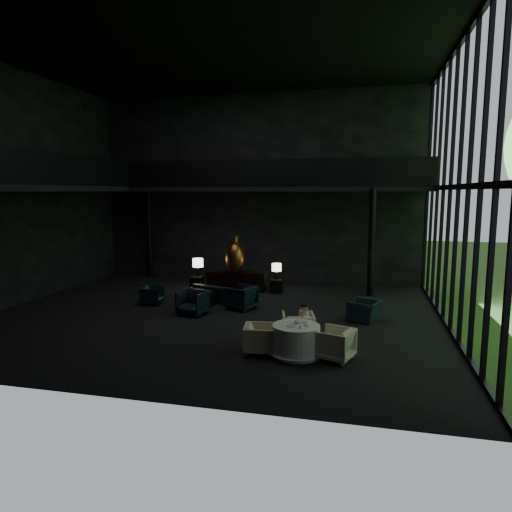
% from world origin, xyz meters
% --- Properties ---
extents(floor, '(14.00, 12.00, 0.02)m').
position_xyz_m(floor, '(0.00, 0.00, 0.00)').
color(floor, black).
rests_on(floor, ground).
extents(ceiling, '(14.00, 12.00, 0.02)m').
position_xyz_m(ceiling, '(0.00, 0.00, 8.00)').
color(ceiling, black).
rests_on(ceiling, ground).
extents(wall_back, '(14.00, 0.04, 8.00)m').
position_xyz_m(wall_back, '(0.00, 6.00, 4.00)').
color(wall_back, black).
rests_on(wall_back, ground).
extents(wall_front, '(14.00, 0.04, 8.00)m').
position_xyz_m(wall_front, '(0.00, -6.00, 4.00)').
color(wall_front, black).
rests_on(wall_front, ground).
extents(wall_left, '(0.04, 12.00, 8.00)m').
position_xyz_m(wall_left, '(-7.00, 0.00, 4.00)').
color(wall_left, black).
rests_on(wall_left, ground).
extents(curtain_wall, '(0.20, 12.00, 8.00)m').
position_xyz_m(curtain_wall, '(6.95, 0.00, 4.00)').
color(curtain_wall, black).
rests_on(curtain_wall, ground).
extents(mezzanine_left, '(2.00, 12.00, 0.25)m').
position_xyz_m(mezzanine_left, '(-6.00, 0.00, 4.00)').
color(mezzanine_left, black).
rests_on(mezzanine_left, wall_left).
extents(mezzanine_back, '(12.00, 2.00, 0.25)m').
position_xyz_m(mezzanine_back, '(1.00, 5.00, 4.00)').
color(mezzanine_back, black).
rests_on(mezzanine_back, wall_back).
extents(railing_left, '(0.06, 12.00, 1.00)m').
position_xyz_m(railing_left, '(-5.00, 0.00, 4.60)').
color(railing_left, black).
rests_on(railing_left, mezzanine_left).
extents(railing_back, '(12.00, 0.06, 1.00)m').
position_xyz_m(railing_back, '(1.00, 4.00, 4.60)').
color(railing_back, black).
rests_on(railing_back, mezzanine_back).
extents(column_nw, '(0.24, 0.24, 4.00)m').
position_xyz_m(column_nw, '(-5.00, 5.70, 2.00)').
color(column_nw, black).
rests_on(column_nw, floor).
extents(column_ne, '(0.24, 0.24, 4.00)m').
position_xyz_m(column_ne, '(4.80, 4.00, 2.00)').
color(column_ne, black).
rests_on(column_ne, floor).
extents(console, '(2.33, 0.53, 0.74)m').
position_xyz_m(console, '(-0.32, 3.69, 0.37)').
color(console, black).
rests_on(console, floor).
extents(bronze_urn, '(0.77, 0.77, 1.43)m').
position_xyz_m(bronze_urn, '(-0.32, 3.50, 1.35)').
color(bronze_urn, olive).
rests_on(bronze_urn, console).
extents(side_table_left, '(0.46, 0.46, 0.51)m').
position_xyz_m(side_table_left, '(-1.92, 3.55, 0.26)').
color(side_table_left, black).
rests_on(side_table_left, floor).
extents(table_lamp_left, '(0.42, 0.42, 0.71)m').
position_xyz_m(table_lamp_left, '(-1.92, 3.67, 1.02)').
color(table_lamp_left, black).
rests_on(table_lamp_left, side_table_left).
extents(side_table_right, '(0.47, 0.47, 0.51)m').
position_xyz_m(side_table_right, '(1.28, 3.66, 0.26)').
color(side_table_right, black).
rests_on(side_table_right, floor).
extents(table_lamp_right, '(0.36, 0.36, 0.61)m').
position_xyz_m(table_lamp_right, '(1.28, 3.71, 0.95)').
color(table_lamp_right, black).
rests_on(table_lamp_right, side_table_right).
extents(sofa, '(2.03, 1.18, 0.76)m').
position_xyz_m(sofa, '(-0.57, 1.88, 0.38)').
color(sofa, black).
rests_on(sofa, floor).
extents(lounge_armchair_west, '(0.61, 0.65, 0.61)m').
position_xyz_m(lounge_armchair_west, '(-2.56, 0.86, 0.30)').
color(lounge_armchair_west, black).
rests_on(lounge_armchair_west, floor).
extents(lounge_armchair_east, '(1.15, 1.18, 0.96)m').
position_xyz_m(lounge_armchair_east, '(0.62, 0.92, 0.48)').
color(lounge_armchair_east, black).
rests_on(lounge_armchair_east, floor).
extents(lounge_armchair_south, '(1.07, 1.03, 0.93)m').
position_xyz_m(lounge_armchair_south, '(-0.69, -0.08, 0.47)').
color(lounge_armchair_south, black).
rests_on(lounge_armchair_south, floor).
extents(window_armchair, '(0.82, 1.00, 0.76)m').
position_xyz_m(window_armchair, '(4.61, 0.43, 0.38)').
color(window_armchair, black).
rests_on(window_armchair, floor).
extents(coffee_table, '(1.16, 1.16, 0.43)m').
position_xyz_m(coffee_table, '(-0.95, 0.87, 0.21)').
color(coffee_table, black).
rests_on(coffee_table, floor).
extents(dining_table, '(1.28, 1.28, 0.75)m').
position_xyz_m(dining_table, '(3.00, -2.98, 0.33)').
color(dining_table, white).
rests_on(dining_table, floor).
extents(dining_chair_north, '(1.03, 0.99, 0.90)m').
position_xyz_m(dining_chair_north, '(2.91, -1.94, 0.45)').
color(dining_chair_north, beige).
rests_on(dining_chair_north, floor).
extents(dining_chair_east, '(1.00, 1.04, 0.85)m').
position_xyz_m(dining_chair_east, '(3.91, -3.02, 0.43)').
color(dining_chair_east, beige).
rests_on(dining_chair_east, floor).
extents(dining_chair_west, '(0.77, 0.81, 0.75)m').
position_xyz_m(dining_chair_west, '(2.12, -2.96, 0.37)').
color(dining_chair_west, beige).
rests_on(dining_chair_west, floor).
extents(child, '(0.28, 0.28, 0.59)m').
position_xyz_m(child, '(3.07, -1.97, 0.74)').
color(child, '#D37C90').
rests_on(child, dining_chair_north).
extents(plate_a, '(0.28, 0.28, 0.02)m').
position_xyz_m(plate_a, '(2.92, -3.08, 0.76)').
color(plate_a, white).
rests_on(plate_a, dining_table).
extents(plate_b, '(0.24, 0.24, 0.01)m').
position_xyz_m(plate_b, '(3.16, -2.72, 0.76)').
color(plate_b, white).
rests_on(plate_b, dining_table).
extents(saucer, '(0.15, 0.15, 0.01)m').
position_xyz_m(saucer, '(3.25, -3.07, 0.76)').
color(saucer, white).
rests_on(saucer, dining_table).
extents(coffee_cup, '(0.09, 0.09, 0.06)m').
position_xyz_m(coffee_cup, '(3.24, -3.04, 0.79)').
color(coffee_cup, white).
rests_on(coffee_cup, saucer).
extents(cereal_bowl, '(0.18, 0.18, 0.09)m').
position_xyz_m(cereal_bowl, '(3.02, -2.84, 0.79)').
color(cereal_bowl, white).
rests_on(cereal_bowl, dining_table).
extents(cream_pot, '(0.07, 0.07, 0.07)m').
position_xyz_m(cream_pot, '(3.12, -3.25, 0.78)').
color(cream_pot, '#99999E').
rests_on(cream_pot, dining_table).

